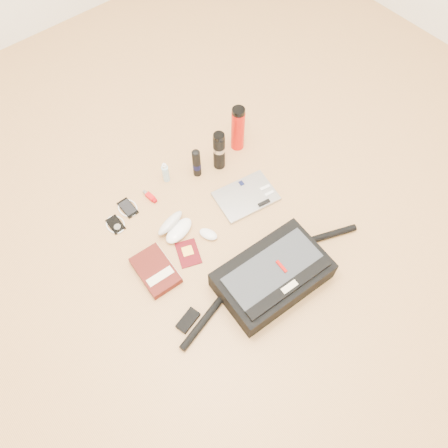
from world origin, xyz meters
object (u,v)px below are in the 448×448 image
object	(u,v)px
laptop	(246,196)
thermos_red	(238,129)
messenger_bag	(272,276)
book	(156,270)
thermos_black	(219,151)

from	to	relation	value
laptop	thermos_red	world-z (taller)	thermos_red
messenger_bag	book	world-z (taller)	messenger_bag
thermos_red	book	bearing A→B (deg)	-156.88
book	thermos_red	bearing A→B (deg)	27.19
laptop	book	size ratio (longest dim) A/B	1.37
thermos_black	book	bearing A→B (deg)	-154.69
laptop	thermos_red	xyz separation A→B (m)	(0.19, 0.29, 0.12)
laptop	thermos_red	distance (m)	0.36
thermos_red	laptop	bearing A→B (deg)	-123.13
laptop	thermos_black	xyz separation A→B (m)	(0.03, 0.25, 0.11)
book	laptop	bearing A→B (deg)	8.42
messenger_bag	thermos_black	size ratio (longest dim) A/B	4.25
messenger_bag	book	distance (m)	0.53
messenger_bag	laptop	distance (m)	0.47
thermos_black	thermos_red	distance (m)	0.17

